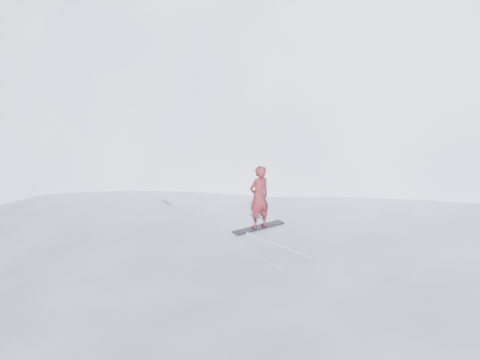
# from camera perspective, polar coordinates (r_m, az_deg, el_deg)

# --- Properties ---
(near_ridge) EXTENTS (36.00, 28.00, 4.80)m
(near_ridge) POSITION_cam_1_polar(r_m,az_deg,el_deg) (15.92, 10.18, -12.91)
(near_ridge) COLOR white
(near_ridge) RESTS_ON ground
(summit_peak) EXTENTS (60.00, 56.00, 56.00)m
(summit_peak) POSITION_cam_1_polar(r_m,az_deg,el_deg) (45.76, 11.49, 6.06)
(summit_peak) COLOR white
(summit_peak) RESTS_ON ground
(peak_shoulder) EXTENTS (28.00, 24.00, 18.00)m
(peak_shoulder) POSITION_cam_1_polar(r_m,az_deg,el_deg) (33.84, 3.06, 2.93)
(peak_shoulder) COLOR white
(peak_shoulder) RESTS_ON ground
(wind_bumps) EXTENTS (16.00, 14.40, 1.00)m
(wind_bumps) POSITION_cam_1_polar(r_m,az_deg,el_deg) (14.46, 7.66, -15.98)
(wind_bumps) COLOR white
(wind_bumps) RESTS_ON ground
(snowboard) EXTENTS (1.59, 0.40, 0.03)m
(snowboard) POSITION_cam_1_polar(r_m,az_deg,el_deg) (14.51, 2.02, -5.07)
(snowboard) COLOR black
(snowboard) RESTS_ON near_ridge
(snowboarder) EXTENTS (0.65, 0.45, 1.70)m
(snowboarder) POSITION_cam_1_polar(r_m,az_deg,el_deg) (14.23, 2.06, -1.81)
(snowboarder) COLOR maroon
(snowboarder) RESTS_ON snowboard
(board_tracks) EXTENTS (1.50, 5.99, 0.04)m
(board_tracks) POSITION_cam_1_polar(r_m,az_deg,el_deg) (14.62, -2.45, -4.88)
(board_tracks) COLOR silver
(board_tracks) RESTS_ON ground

